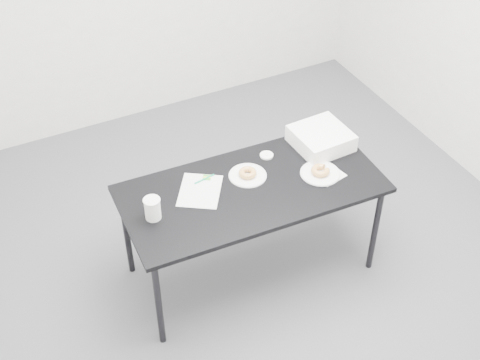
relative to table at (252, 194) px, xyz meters
name	(u,v)px	position (x,y,z in m)	size (l,w,h in m)	color
floor	(241,272)	(-0.07, -0.01, -0.64)	(4.00, 4.00, 0.00)	#505055
table	(252,194)	(0.00, 0.00, 0.00)	(1.55, 0.78, 0.70)	black
scorecard	(200,191)	(-0.28, 0.11, 0.05)	(0.23, 0.29, 0.00)	white
logo_patch	(207,177)	(-0.20, 0.19, 0.06)	(0.05, 0.05, 0.00)	green
pen	(204,179)	(-0.22, 0.18, 0.06)	(0.01, 0.01, 0.14)	#0C8D5E
napkin	(328,174)	(0.46, -0.10, 0.05)	(0.17, 0.17, 0.00)	white
plate_near	(320,173)	(0.42, -0.08, 0.06)	(0.24, 0.24, 0.01)	white
donut_near	(320,170)	(0.42, -0.08, 0.08)	(0.11, 0.11, 0.04)	#BD893C
plate_far	(248,175)	(0.02, 0.10, 0.06)	(0.23, 0.23, 0.01)	white
donut_far	(248,173)	(0.02, 0.10, 0.08)	(0.11, 0.11, 0.04)	#BD893C
coffee_cup	(153,209)	(-0.60, 0.02, 0.12)	(0.09, 0.09, 0.13)	white
cup_lid	(267,155)	(0.21, 0.22, 0.06)	(0.08, 0.08, 0.01)	white
bakery_box	(321,138)	(0.57, 0.16, 0.11)	(0.32, 0.32, 0.11)	white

